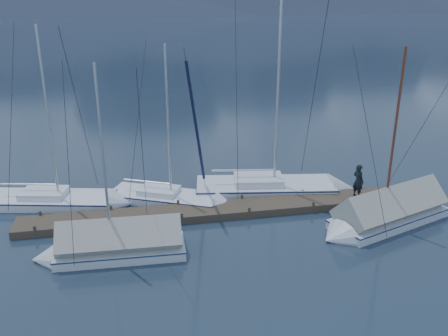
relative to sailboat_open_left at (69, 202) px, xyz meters
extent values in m
plane|color=#152130|center=(6.97, -4.35, -0.16)|extent=(1000.00, 1000.00, 0.00)
cube|color=#382D23|center=(6.97, -2.35, 0.01)|extent=(18.00, 1.50, 0.34)
cube|color=black|center=(0.97, -2.35, -0.21)|extent=(3.00, 1.30, 0.30)
cube|color=black|center=(6.97, -2.35, -0.21)|extent=(3.00, 1.30, 0.30)
cube|color=black|center=(12.97, -2.35, -0.21)|extent=(3.00, 1.30, 0.30)
cylinder|color=#382D23|center=(-1.03, -1.65, 0.19)|extent=(0.12, 0.12, 0.35)
cylinder|color=#382D23|center=(-1.03, -3.05, 0.19)|extent=(0.12, 0.12, 0.35)
cylinder|color=#382D23|center=(1.97, -1.65, 0.19)|extent=(0.12, 0.12, 0.35)
cylinder|color=#382D23|center=(1.97, -3.05, 0.19)|extent=(0.12, 0.12, 0.35)
cylinder|color=#382D23|center=(4.97, -1.65, 0.19)|extent=(0.12, 0.12, 0.35)
cylinder|color=#382D23|center=(4.97, -3.05, 0.19)|extent=(0.12, 0.12, 0.35)
cylinder|color=#382D23|center=(7.97, -1.65, 0.19)|extent=(0.12, 0.12, 0.35)
cylinder|color=#382D23|center=(7.97, -3.05, 0.19)|extent=(0.12, 0.12, 0.35)
cylinder|color=#382D23|center=(10.97, -1.65, 0.19)|extent=(0.12, 0.12, 0.35)
cylinder|color=#382D23|center=(10.97, -3.05, 0.19)|extent=(0.12, 0.12, 0.35)
cylinder|color=#382D23|center=(13.97, -1.65, 0.19)|extent=(0.12, 0.12, 0.35)
cylinder|color=#382D23|center=(13.97, -3.05, 0.19)|extent=(0.12, 0.12, 0.35)
cube|color=silver|center=(-0.84, 0.19, -0.04)|extent=(6.10, 3.18, 0.64)
cube|color=silver|center=(-0.84, 0.19, -0.33)|extent=(5.06, 2.14, 0.29)
cube|color=navy|center=(-0.84, 0.19, 0.23)|extent=(6.17, 3.21, 0.06)
cone|color=silver|center=(2.42, -0.55, -0.04)|extent=(1.45, 2.05, 1.86)
cube|color=silver|center=(-1.13, 0.26, 0.42)|extent=(2.29, 1.78, 0.29)
cylinder|color=#B2B7BF|center=(-0.47, 0.11, 4.16)|extent=(0.12, 0.12, 7.76)
cylinder|color=#B2B7BF|center=(-1.79, 0.41, 0.86)|extent=(2.57, 0.67, 0.09)
cylinder|color=#26262B|center=(0.95, -0.22, 4.16)|extent=(0.67, 2.86, 7.77)
cube|color=white|center=(4.43, -0.46, -0.05)|extent=(5.48, 3.85, 0.58)
cube|color=white|center=(4.43, -0.46, -0.32)|extent=(4.43, 2.80, 0.26)
cube|color=#19224D|center=(4.43, -0.46, 0.19)|extent=(5.53, 3.89, 0.05)
cone|color=white|center=(7.14, -1.77, -0.05)|extent=(1.59, 1.93, 1.68)
cube|color=white|center=(4.19, -0.35, 0.37)|extent=(2.18, 1.90, 0.26)
cylinder|color=#B2B7BF|center=(4.75, -0.62, 3.73)|extent=(0.10, 0.10, 6.99)
cylinder|color=#B2B7BF|center=(3.64, -0.08, 0.76)|extent=(2.16, 1.10, 0.08)
cylinder|color=#26262B|center=(5.93, -1.18, 3.73)|extent=(1.17, 2.39, 7.00)
cube|color=silver|center=(9.46, -0.37, -0.02)|extent=(7.07, 3.33, 0.75)
cube|color=silver|center=(9.46, -0.37, -0.36)|extent=(5.90, 2.16, 0.34)
cube|color=#1A254E|center=(9.46, -0.37, 0.29)|extent=(7.14, 3.37, 0.07)
cone|color=silver|center=(13.32, -1.01, -0.02)|extent=(1.58, 2.35, 2.17)
cube|color=silver|center=(9.13, -0.32, 0.52)|extent=(2.60, 1.95, 0.34)
cylinder|color=#B2B7BF|center=(9.91, -0.45, 4.88)|extent=(0.14, 0.14, 9.06)
cylinder|color=#B2B7BF|center=(8.34, -0.19, 1.03)|extent=(3.03, 0.59, 0.10)
cylinder|color=#26262B|center=(11.58, -0.72, 4.88)|extent=(0.58, 3.38, 9.07)
cube|color=silver|center=(13.86, -4.61, -0.05)|extent=(5.85, 3.68, 0.59)
cube|color=silver|center=(13.86, -4.61, -0.32)|extent=(4.78, 2.58, 0.27)
cube|color=navy|center=(13.86, -4.61, 0.20)|extent=(5.91, 3.72, 0.05)
cone|color=silver|center=(10.88, -5.66, -0.05)|extent=(1.55, 2.10, 1.88)
cylinder|color=#592819|center=(13.52, -4.73, 3.80)|extent=(0.11, 0.11, 7.12)
cylinder|color=#592819|center=(14.70, -4.32, 0.78)|extent=(2.37, 0.90, 0.08)
cylinder|color=#26262B|center=(12.22, -5.19, 3.80)|extent=(0.95, 2.63, 7.12)
cube|color=#97978D|center=(13.86, -4.61, 0.60)|extent=(5.60, 3.62, 1.99)
cube|color=silver|center=(2.42, -5.15, -0.05)|extent=(4.88, 1.91, 0.57)
cube|color=silver|center=(2.42, -5.15, -0.31)|extent=(4.13, 1.10, 0.26)
cube|color=navy|center=(2.42, -5.15, 0.19)|extent=(4.93, 1.93, 0.05)
cone|color=silver|center=(-0.38, -5.04, -0.05)|extent=(1.01, 1.69, 1.65)
cylinder|color=#B2B7BF|center=(2.07, -5.13, 3.67)|extent=(0.10, 0.10, 6.88)
cylinder|color=#B2B7BF|center=(3.27, -5.18, 0.74)|extent=(2.17, 0.16, 0.08)
cylinder|color=#26262B|center=(0.87, -5.09, 3.67)|extent=(0.12, 2.43, 6.89)
cube|color=#9B9B91|center=(2.42, -5.15, 0.57)|extent=(4.64, 1.93, 1.75)
imported|color=black|center=(13.35, -2.50, 0.99)|extent=(0.58, 0.69, 1.61)
camera|label=1|loc=(3.16, -21.41, 9.28)|focal=38.00mm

